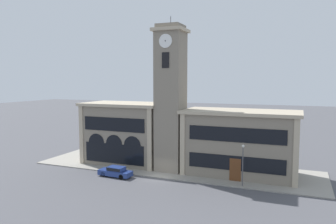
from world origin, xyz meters
TOP-DOWN VIEW (x-y plane):
  - ground_plane at (0.00, 0.00)m, footprint 300.00×300.00m
  - sidewalk_kerb at (0.00, 5.88)m, footprint 43.83×11.77m
  - clock_tower at (-0.00, 4.37)m, footprint 4.56×4.56m
  - town_hall_left_wing at (-8.64, 6.07)m, footprint 13.51×8.03m
  - town_hall_right_wing at (10.07, 6.08)m, footprint 16.39×8.03m
  - parked_car_near at (-6.01, -1.54)m, footprint 4.98×2.00m
  - street_lamp at (11.34, 0.57)m, footprint 0.36×0.36m

SIDE VIEW (x-z plane):
  - ground_plane at x=0.00m, z-range 0.00..0.00m
  - sidewalk_kerb at x=0.00m, z-range 0.00..0.15m
  - parked_car_near at x=-6.01m, z-range 0.04..1.50m
  - street_lamp at x=11.34m, z-range 1.02..6.38m
  - town_hall_right_wing at x=10.07m, z-range 0.03..9.34m
  - town_hall_left_wing at x=-8.64m, z-range 0.03..9.97m
  - clock_tower at x=0.00m, z-range -0.54..22.27m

